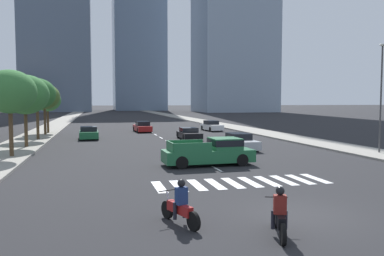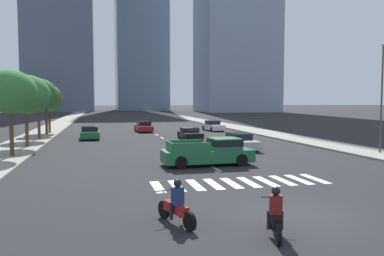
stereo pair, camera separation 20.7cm
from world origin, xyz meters
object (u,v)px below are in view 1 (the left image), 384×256
at_px(motorcycle_trailing, 279,216).
at_px(street_tree_fourth, 44,97).
at_px(street_tree_fifth, 47,100).
at_px(sedan_red_1, 142,127).
at_px(street_lamp_east, 381,90).
at_px(sedan_green_3, 89,133).
at_px(street_tree_second, 25,95).
at_px(sedan_black_2, 189,134).
at_px(street_tree_third, 37,94).
at_px(sedan_silver_0, 239,142).
at_px(street_tree_nearest, 10,92).
at_px(pickup_truck, 212,152).
at_px(sedan_white_4, 212,126).
at_px(motorcycle_lead, 180,207).

distance_m(motorcycle_trailing, street_tree_fourth, 38.80).
distance_m(motorcycle_trailing, street_tree_fifth, 41.34).
height_order(sedan_red_1, street_lamp_east, street_lamp_east).
relative_size(sedan_green_3, street_tree_second, 0.71).
distance_m(sedan_black_2, street_lamp_east, 18.99).
bearing_deg(sedan_black_2, street_tree_third, -98.37).
bearing_deg(sedan_silver_0, sedan_green_3, -136.03).
height_order(street_tree_nearest, street_tree_third, street_tree_third).
bearing_deg(pickup_truck, sedan_white_4, 72.01).
bearing_deg(street_tree_fifth, sedan_black_2, -34.97).
xyz_separation_m(motorcycle_trailing, sedan_green_3, (-5.97, 31.69, 0.03)).
relative_size(street_lamp_east, street_tree_third, 1.31).
distance_m(street_tree_third, street_tree_fifth, 8.42).
height_order(motorcycle_lead, sedan_silver_0, motorcycle_lead).
bearing_deg(sedan_green_3, sedan_silver_0, -136.23).
distance_m(motorcycle_trailing, sedan_red_1, 40.09).
relative_size(sedan_black_2, street_tree_third, 0.69).
height_order(motorcycle_lead, motorcycle_trailing, same).
bearing_deg(street_tree_third, sedan_black_2, -8.40).
relative_size(sedan_silver_0, sedan_white_4, 1.04).
bearing_deg(street_tree_second, street_tree_fifth, 90.00).
distance_m(sedan_black_2, sedan_white_4, 12.07).
relative_size(motorcycle_lead, sedan_black_2, 0.49).
bearing_deg(sedan_red_1, sedan_silver_0, -168.09).
xyz_separation_m(motorcycle_lead, street_lamp_east, (17.96, 12.53, 4.20)).
xyz_separation_m(motorcycle_trailing, street_tree_second, (-10.93, 24.58, 3.94)).
relative_size(motorcycle_trailing, street_tree_second, 0.34).
bearing_deg(street_lamp_east, sedan_black_2, 126.73).
bearing_deg(motorcycle_trailing, sedan_black_2, 10.38).
xyz_separation_m(motorcycle_trailing, sedan_black_2, (4.28, 29.07, -0.02)).
bearing_deg(motorcycle_lead, street_tree_third, -4.93).
height_order(sedan_white_4, street_tree_fourth, street_tree_fourth).
relative_size(sedan_black_2, street_tree_second, 0.70).
xyz_separation_m(street_tree_second, street_tree_fifth, (0.00, 15.14, -0.42)).
bearing_deg(street_tree_fifth, street_tree_second, -90.00).
height_order(motorcycle_trailing, street_lamp_east, street_lamp_east).
bearing_deg(sedan_silver_0, street_lamp_east, 58.02).
bearing_deg(sedan_silver_0, motorcycle_trailing, -19.15).
bearing_deg(sedan_black_2, pickup_truck, -8.55).
bearing_deg(street_tree_second, motorcycle_trailing, -66.02).
relative_size(pickup_truck, street_tree_fifth, 1.05).
height_order(street_lamp_east, street_tree_third, street_lamp_east).
relative_size(sedan_green_3, street_tree_fifth, 0.81).
relative_size(street_tree_nearest, street_tree_third, 0.97).
xyz_separation_m(street_lamp_east, street_tree_fourth, (-26.28, 22.78, -0.27)).
relative_size(street_tree_second, street_tree_fourth, 1.04).
bearing_deg(sedan_silver_0, street_tree_fifth, -140.86).
height_order(motorcycle_trailing, sedan_silver_0, motorcycle_trailing).
bearing_deg(sedan_silver_0, street_tree_third, -125.66).
bearing_deg(sedan_black_2, street_tree_fourth, -117.54).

